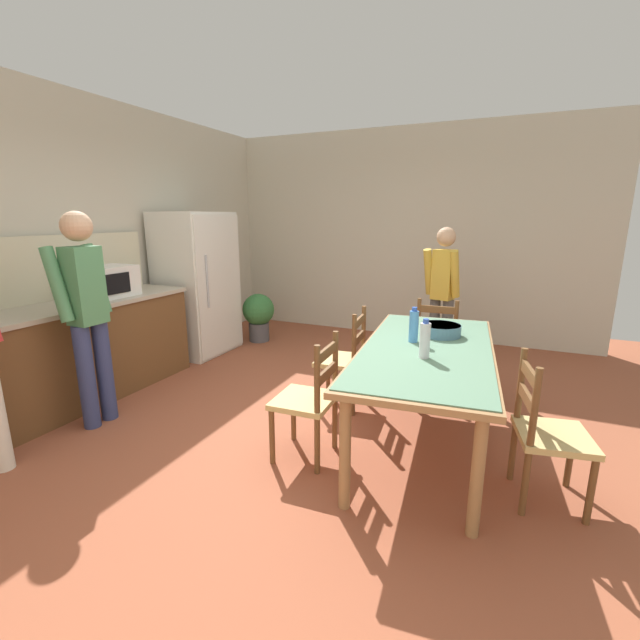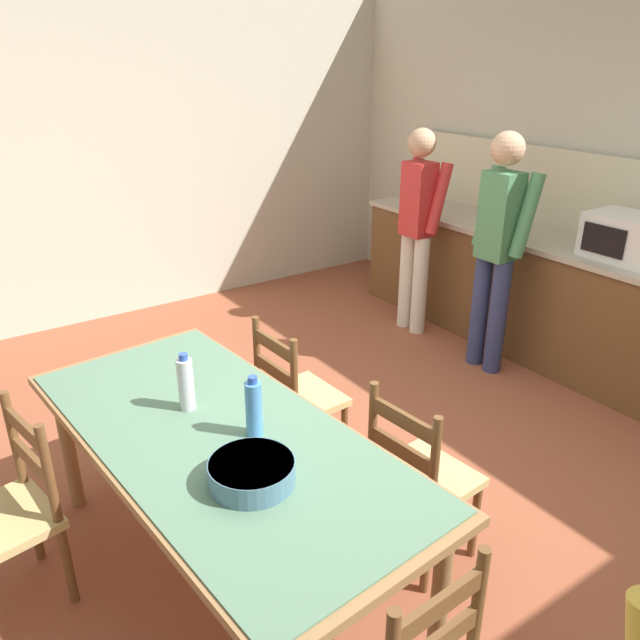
% 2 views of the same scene
% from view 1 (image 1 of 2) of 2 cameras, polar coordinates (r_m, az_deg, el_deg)
% --- Properties ---
extents(ground_plane, '(8.32, 8.32, 0.00)m').
position_cam_1_polar(ground_plane, '(3.63, -1.31, -14.36)').
color(ground_plane, brown).
extents(wall_back, '(6.52, 0.12, 2.90)m').
position_cam_1_polar(wall_back, '(4.97, -30.78, 8.83)').
color(wall_back, beige).
rests_on(wall_back, ground).
extents(wall_right, '(0.12, 5.20, 2.90)m').
position_cam_1_polar(wall_right, '(6.31, 11.53, 11.05)').
color(wall_right, beige).
rests_on(wall_right, ground).
extents(kitchen_counter, '(3.13, 0.66, 0.94)m').
position_cam_1_polar(kitchen_counter, '(4.36, -33.92, -5.17)').
color(kitchen_counter, brown).
rests_on(kitchen_counter, ground).
extents(refrigerator, '(0.87, 0.73, 1.76)m').
position_cam_1_polar(refrigerator, '(5.60, -16.01, 4.63)').
color(refrigerator, silver).
rests_on(refrigerator, ground).
extents(microwave, '(0.50, 0.39, 0.30)m').
position_cam_1_polar(microwave, '(4.67, -26.57, 4.59)').
color(microwave, white).
rests_on(microwave, kitchen_counter).
extents(dining_table, '(2.13, 1.11, 0.77)m').
position_cam_1_polar(dining_table, '(3.26, 14.03, -4.80)').
color(dining_table, olive).
rests_on(dining_table, ground).
extents(bottle_near_centre, '(0.07, 0.07, 0.27)m').
position_cam_1_polar(bottle_near_centre, '(2.96, 13.81, -2.59)').
color(bottle_near_centre, silver).
rests_on(bottle_near_centre, dining_table).
extents(bottle_off_centre, '(0.07, 0.07, 0.27)m').
position_cam_1_polar(bottle_off_centre, '(3.31, 12.39, -0.78)').
color(bottle_off_centre, '#4C8ED6').
rests_on(bottle_off_centre, dining_table).
extents(serving_bowl, '(0.32, 0.32, 0.09)m').
position_cam_1_polar(serving_bowl, '(3.57, 15.77, -1.19)').
color(serving_bowl, slate).
rests_on(serving_bowl, dining_table).
extents(chair_side_near_left, '(0.49, 0.47, 0.91)m').
position_cam_1_polar(chair_side_near_left, '(2.96, 27.99, -13.23)').
color(chair_side_near_left, brown).
rests_on(chair_side_near_left, ground).
extents(chair_side_far_left, '(0.44, 0.42, 0.91)m').
position_cam_1_polar(chair_side_far_left, '(3.07, -1.46, -10.56)').
color(chair_side_far_left, brown).
rests_on(chair_side_far_left, ground).
extents(chair_head_end, '(0.42, 0.44, 0.91)m').
position_cam_1_polar(chair_head_end, '(4.59, 15.29, -2.80)').
color(chair_head_end, brown).
rests_on(chair_head_end, ground).
extents(chair_side_far_right, '(0.46, 0.44, 0.91)m').
position_cam_1_polar(chair_side_far_right, '(3.90, 3.25, -5.27)').
color(chair_side_far_right, brown).
rests_on(chair_side_far_right, ground).
extents(person_at_counter, '(0.44, 0.30, 1.75)m').
position_cam_1_polar(person_at_counter, '(3.89, -28.70, 1.27)').
color(person_at_counter, navy).
rests_on(person_at_counter, ground).
extents(person_by_table, '(0.34, 0.44, 1.59)m').
position_cam_1_polar(person_by_table, '(5.04, 16.00, 3.86)').
color(person_by_table, '#4C4C4C').
rests_on(person_by_table, ground).
extents(potted_plant, '(0.44, 0.44, 0.67)m').
position_cam_1_polar(potted_plant, '(6.01, -8.20, 0.81)').
color(potted_plant, '#4C4C51').
rests_on(potted_plant, ground).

